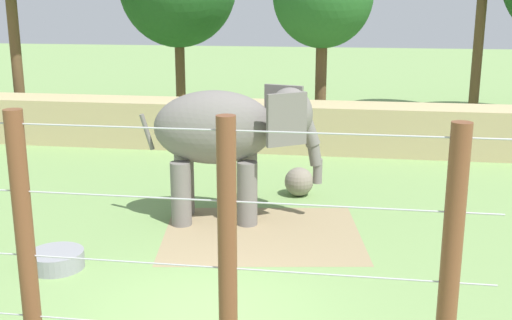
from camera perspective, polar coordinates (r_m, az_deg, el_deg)
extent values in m
plane|color=#759956|center=(11.38, -4.65, -13.49)|extent=(120.00, 120.00, 0.00)
cube|color=#937F5B|center=(14.80, 0.55, -6.62)|extent=(5.03, 4.38, 0.01)
cube|color=tan|center=(22.75, 2.54, 3.04)|extent=(36.00, 1.80, 1.66)
cylinder|color=slate|center=(15.97, -0.77, -2.11)|extent=(0.49, 0.49, 1.55)
cylinder|color=slate|center=(15.16, -0.77, -3.02)|extent=(0.49, 0.49, 1.55)
cylinder|color=slate|center=(16.05, -6.42, -2.11)|extent=(0.49, 0.49, 1.55)
cylinder|color=slate|center=(15.24, -6.73, -3.02)|extent=(0.49, 0.49, 1.55)
ellipsoid|color=slate|center=(15.21, -3.77, 2.94)|extent=(3.09, 2.00, 1.77)
ellipsoid|color=slate|center=(15.16, 3.04, 4.11)|extent=(1.28, 1.38, 1.28)
cube|color=slate|center=(15.81, 2.49, 4.54)|extent=(0.99, 0.37, 1.22)
cube|color=slate|center=(14.50, 2.77, 3.64)|extent=(0.88, 0.65, 1.22)
cylinder|color=slate|center=(15.29, 4.80, 2.42)|extent=(0.59, 0.44, 0.69)
cylinder|color=slate|center=(15.41, 5.25, 0.65)|extent=(0.43, 0.35, 0.65)
cylinder|color=slate|center=(15.53, 5.54, -0.98)|extent=(0.26, 0.26, 0.61)
cylinder|color=slate|center=(15.40, -9.73, 2.49)|extent=(0.35, 0.16, 0.88)
sphere|color=gray|center=(17.50, 3.87, -1.94)|extent=(0.79, 0.79, 0.79)
cylinder|color=brown|center=(8.25, -19.69, -9.86)|extent=(0.22, 0.22, 4.09)
cylinder|color=brown|center=(7.45, -2.53, -11.66)|extent=(0.22, 0.22, 4.09)
cylinder|color=brown|center=(7.41, 16.74, -12.46)|extent=(0.22, 0.22, 4.09)
cylinder|color=#B7B7BC|center=(7.60, -10.66, -8.98)|extent=(8.03, 0.02, 0.02)
cylinder|color=#B7B7BC|center=(7.32, -10.95, -3.24)|extent=(8.03, 0.02, 0.02)
cylinder|color=#B7B7BC|center=(7.13, -11.25, 2.89)|extent=(8.03, 0.02, 0.02)
cylinder|color=gray|center=(13.60, -17.43, -8.51)|extent=(1.10, 1.10, 0.35)
cylinder|color=#38607A|center=(13.54, -17.47, -7.94)|extent=(1.01, 1.01, 0.02)
cylinder|color=brown|center=(29.48, -6.78, 7.49)|extent=(0.44, 0.44, 3.60)
cylinder|color=brown|center=(28.29, -20.68, 8.67)|extent=(0.44, 0.44, 5.85)
cylinder|color=brown|center=(25.26, 5.81, 6.54)|extent=(0.44, 0.44, 3.76)
cylinder|color=brown|center=(30.43, 19.23, 9.14)|extent=(0.44, 0.44, 5.85)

